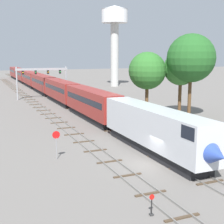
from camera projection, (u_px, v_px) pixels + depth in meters
ground_plane at (151, 164)px, 31.18m from camera, size 400.00×400.00×0.00m
track_main at (45, 94)px, 86.34m from camera, size 2.60×200.00×0.16m
track_near at (38, 106)px, 66.09m from camera, size 2.60×160.00×0.16m
passenger_train at (42, 83)px, 88.07m from camera, size 3.04×137.46×4.80m
signal_gantry at (42, 75)px, 76.31m from camera, size 12.10×0.49×7.52m
water_tower at (115, 25)px, 104.20m from camera, size 8.44×8.44×25.59m
switch_stand at (152, 208)px, 21.06m from camera, size 0.36×0.24×1.46m
stop_sign at (56, 141)px, 32.18m from camera, size 0.76×0.08×2.88m
trackside_tree_left at (191, 58)px, 52.31m from camera, size 7.79×7.79×13.60m
trackside_tree_mid at (181, 68)px, 54.34m from camera, size 5.72×5.72×10.90m
trackside_tree_right at (147, 71)px, 53.89m from camera, size 6.19×6.19×10.74m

